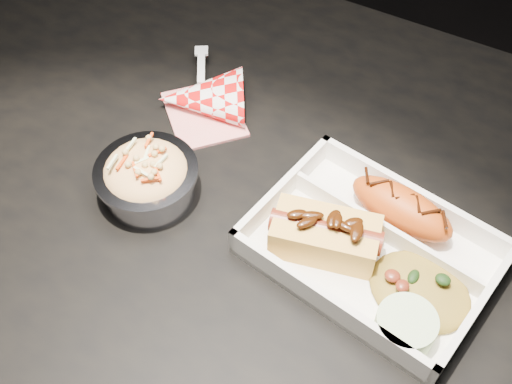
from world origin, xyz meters
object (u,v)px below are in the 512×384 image
fried_pastry (401,208)px  foil_coleslaw_cup (147,176)px  hotdog (325,234)px  food_tray (372,251)px  dining_table (253,236)px  napkin_fork (201,98)px

fried_pastry → foil_coleslaw_cup: foil_coleslaw_cup is taller
hotdog → foil_coleslaw_cup: (-0.21, -0.03, -0.00)m
foil_coleslaw_cup → hotdog: bearing=7.4°
food_tray → fried_pastry: 0.06m
hotdog → dining_table: bearing=149.5°
food_tray → hotdog: size_ratio=2.24×
foil_coleslaw_cup → napkin_fork: (-0.02, 0.15, -0.02)m
food_tray → foil_coleslaw_cup: (-0.26, -0.05, 0.02)m
food_tray → fried_pastry: (0.01, 0.05, 0.02)m
food_tray → fried_pastry: fried_pastry is taller
food_tray → fried_pastry: size_ratio=2.22×
foil_coleslaw_cup → food_tray: bearing=10.1°
foil_coleslaw_cup → napkin_fork: 0.15m
napkin_fork → hotdog: bearing=30.4°
fried_pastry → napkin_fork: bearing=170.3°
dining_table → napkin_fork: size_ratio=7.09×
dining_table → food_tray: size_ratio=4.35×
fried_pastry → foil_coleslaw_cup: size_ratio=1.04×
fried_pastry → foil_coleslaw_cup: 0.29m
dining_table → hotdog: size_ratio=9.75×
food_tray → dining_table: bearing=-175.6°
fried_pastry → hotdog: bearing=-128.0°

